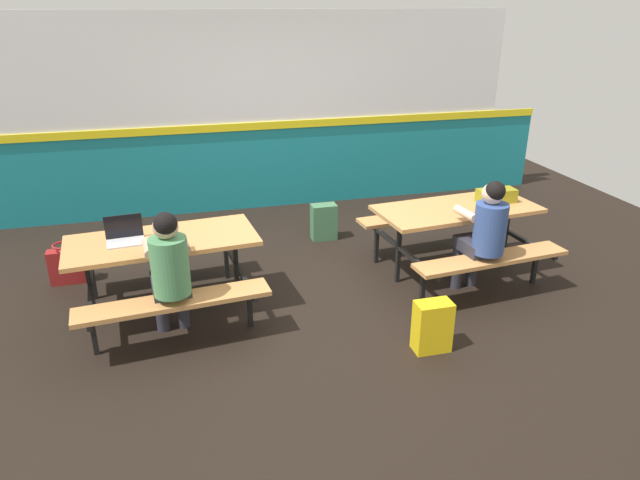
{
  "coord_description": "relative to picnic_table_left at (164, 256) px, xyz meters",
  "views": [
    {
      "loc": [
        -1.3,
        -4.91,
        2.69
      ],
      "look_at": [
        0.0,
        0.01,
        0.55
      ],
      "focal_mm": 31.98,
      "sensor_mm": 36.0,
      "label": 1
    }
  ],
  "objects": [
    {
      "name": "ground_plane",
      "position": [
        1.47,
        0.03,
        -0.58
      ],
      "size": [
        10.0,
        10.0,
        0.02
      ],
      "primitive_type": "cube",
      "color": "black"
    },
    {
      "name": "accent_backdrop",
      "position": [
        1.47,
        2.74,
        0.67
      ],
      "size": [
        8.0,
        0.14,
        2.6
      ],
      "color": "teal",
      "rests_on": "ground"
    },
    {
      "name": "picnic_table_left",
      "position": [
        0.0,
        0.0,
        0.0
      ],
      "size": [
        1.72,
        1.69,
        0.74
      ],
      "color": "tan",
      "rests_on": "ground"
    },
    {
      "name": "picnic_table_right",
      "position": [
        2.94,
        0.09,
        0.0
      ],
      "size": [
        1.72,
        1.69,
        0.74
      ],
      "color": "tan",
      "rests_on": "ground"
    },
    {
      "name": "student_nearer",
      "position": [
        0.05,
        -0.55,
        0.13
      ],
      "size": [
        0.39,
        0.54,
        1.21
      ],
      "color": "#2D2D38",
      "rests_on": "ground"
    },
    {
      "name": "student_further",
      "position": [
        2.93,
        -0.47,
        0.13
      ],
      "size": [
        0.39,
        0.54,
        1.21
      ],
      "color": "#2D2D38",
      "rests_on": "ground"
    },
    {
      "name": "laptop_silver",
      "position": [
        -0.31,
        0.01,
        0.21
      ],
      "size": [
        0.34,
        0.25,
        0.22
      ],
      "color": "silver",
      "rests_on": "picnic_table_left"
    },
    {
      "name": "toolbox_grey",
      "position": [
        3.4,
        0.13,
        0.24
      ],
      "size": [
        0.4,
        0.18,
        0.18
      ],
      "color": "olive",
      "rests_on": "picnic_table_right"
    },
    {
      "name": "backpack_dark",
      "position": [
        1.86,
        1.34,
        -0.36
      ],
      "size": [
        0.3,
        0.22,
        0.44
      ],
      "color": "#3F724C",
      "rests_on": "ground"
    },
    {
      "name": "tote_bag_bright",
      "position": [
        -1.0,
        0.88,
        -0.38
      ],
      "size": [
        0.34,
        0.21,
        0.43
      ],
      "color": "maroon",
      "rests_on": "ground"
    },
    {
      "name": "satchel_spare",
      "position": [
        2.1,
        -1.2,
        -0.36
      ],
      "size": [
        0.3,
        0.22,
        0.44
      ],
      "color": "yellow",
      "rests_on": "ground"
    }
  ]
}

